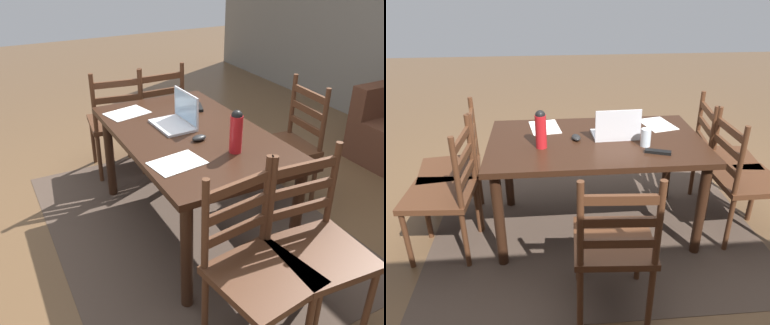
% 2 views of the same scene
% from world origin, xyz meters
% --- Properties ---
extents(ground_plane, '(14.00, 14.00, 0.00)m').
position_xyz_m(ground_plane, '(0.00, 0.00, 0.00)').
color(ground_plane, brown).
extents(area_rug, '(2.44, 1.89, 0.01)m').
position_xyz_m(area_rug, '(0.00, 0.00, 0.00)').
color(area_rug, '#47382D').
rests_on(area_rug, ground).
extents(dining_table, '(1.51, 0.90, 0.74)m').
position_xyz_m(dining_table, '(0.00, 0.00, 0.64)').
color(dining_table, black).
rests_on(dining_table, ground).
extents(chair_right_near, '(0.50, 0.50, 0.95)m').
position_xyz_m(chair_right_near, '(1.04, -0.19, 0.46)').
color(chair_right_near, '#4C2B19').
rests_on(chair_right_near, ground).
extents(chair_right_far, '(0.47, 0.47, 0.95)m').
position_xyz_m(chair_right_far, '(1.04, 0.18, 0.46)').
color(chair_right_far, '#4C2B19').
rests_on(chair_right_far, ground).
extents(chair_left_far, '(0.45, 0.45, 0.95)m').
position_xyz_m(chair_left_far, '(-1.04, 0.18, 0.46)').
color(chair_left_far, '#4C2B19').
rests_on(chair_left_far, ground).
extents(chair_far_head, '(0.47, 0.47, 0.95)m').
position_xyz_m(chair_far_head, '(0.00, 0.82, 0.46)').
color(chair_far_head, '#4C2B19').
rests_on(chair_far_head, ground).
extents(chair_left_near, '(0.49, 0.49, 0.95)m').
position_xyz_m(chair_left_near, '(-1.04, -0.19, 0.46)').
color(chair_left_near, '#4C2B19').
rests_on(chair_left_near, ground).
extents(laptop, '(0.33, 0.23, 0.23)m').
position_xyz_m(laptop, '(-0.14, -0.02, 0.79)').
color(laptop, silver).
rests_on(laptop, dining_table).
extents(water_bottle, '(0.07, 0.07, 0.26)m').
position_xyz_m(water_bottle, '(0.38, 0.10, 0.87)').
color(water_bottle, red).
rests_on(water_bottle, dining_table).
extents(drinking_glass, '(0.07, 0.07, 0.12)m').
position_xyz_m(drinking_glass, '(-0.32, 0.14, 0.80)').
color(drinking_glass, silver).
rests_on(drinking_glass, dining_table).
extents(computer_mouse, '(0.08, 0.11, 0.03)m').
position_xyz_m(computer_mouse, '(0.14, -0.01, 0.75)').
color(computer_mouse, black).
rests_on(computer_mouse, dining_table).
extents(tv_remote, '(0.17, 0.10, 0.02)m').
position_xyz_m(tv_remote, '(-0.37, 0.26, 0.75)').
color(tv_remote, black).
rests_on(tv_remote, dining_table).
extents(paper_stack_left, '(0.27, 0.34, 0.00)m').
position_xyz_m(paper_stack_left, '(-0.52, -0.25, 0.74)').
color(paper_stack_left, white).
rests_on(paper_stack_left, dining_table).
extents(paper_stack_right, '(0.25, 0.32, 0.00)m').
position_xyz_m(paper_stack_right, '(0.36, -0.27, 0.74)').
color(paper_stack_right, white).
rests_on(paper_stack_right, dining_table).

